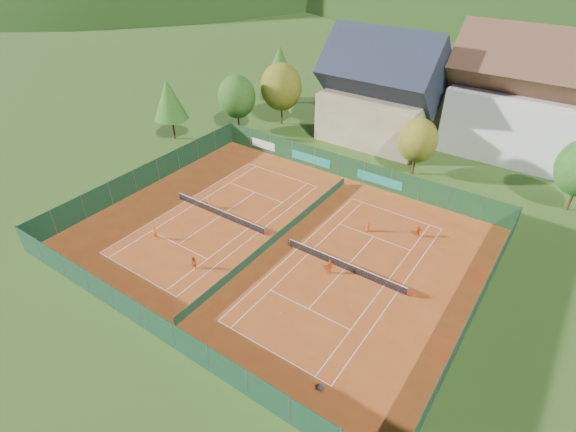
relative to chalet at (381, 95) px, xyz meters
The scene contains 30 objects.
ground 30.87m from the chalet, 84.29° to the right, with size 600.00×600.00×0.00m, color #2A4A17.
clay_pad 30.87m from the chalet, 84.29° to the right, with size 40.00×32.00×0.01m, color #9E4117.
court_markings_left 31.12m from the chalet, 99.46° to the right, with size 11.03×23.83×0.00m.
court_markings_right 32.63m from the chalet, 69.86° to the right, with size 11.03×23.83×0.00m.
tennis_net_left 31.00m from the chalet, 99.17° to the right, with size 13.30×0.10×1.02m.
tennis_net_right 32.59m from the chalet, 69.60° to the right, with size 13.30×0.10×1.02m.
court_divider 30.77m from the chalet, 84.29° to the right, with size 0.03×28.80×1.00m.
fence_north 15.14m from the chalet, 79.70° to the right, with size 40.00×0.10×3.00m.
fence_south 46.38m from the chalet, 86.27° to the right, with size 40.00×0.04×3.00m.
fence_west 34.86m from the chalet, 119.54° to the right, with size 0.04×32.00×3.00m.
fence_east 38.11m from the chalet, 52.48° to the right, with size 0.09×32.00×3.00m.
chalet is the anchor object (origin of this frame).
hotel_block_a 19.94m from the chalet, 17.53° to the left, with size 21.60×11.00×17.25m.
tree_west_front 21.51m from the chalet, 152.24° to the right, with size 5.72×5.72×8.69m.
tree_west_mid 15.53m from the chalet, 165.07° to the right, with size 6.44×6.44×9.78m.
tree_west_back 21.38m from the chalet, 169.22° to the left, with size 5.60×5.60×10.00m.
tree_center 12.19m from the chalet, 41.63° to the right, with size 5.01×5.01×7.60m.
tree_west_side 30.81m from the chalet, 144.25° to the right, with size 5.04×5.04×9.00m.
ball_hopper 46.16m from the chalet, 69.33° to the right, with size 0.34×0.34×0.80m.
loose_ball_0 35.26m from the chalet, 104.67° to the right, with size 0.07×0.07×0.07m, color #CCD833.
loose_ball_1 39.81m from the chalet, 76.37° to the right, with size 0.07×0.07×0.07m, color #CCD833.
loose_ball_2 30.03m from the chalet, 80.23° to the right, with size 0.07×0.07×0.07m, color #CCD833.
loose_ball_3 23.85m from the chalet, 95.95° to the right, with size 0.07×0.07×0.07m, color #CCD833.
loose_ball_4 32.75m from the chalet, 69.91° to the right, with size 0.07×0.07×0.07m, color #CCD833.
player_left_near 38.23m from the chalet, 101.65° to the right, with size 0.57×0.37×1.56m, color #EA5514.
player_left_mid 38.64m from the chalet, 91.41° to the right, with size 0.69×0.54×1.42m, color #EB5514.
player_left_far 30.73m from the chalet, 103.86° to the right, with size 0.87×0.50×1.34m, color #F85C16.
player_right_near 33.40m from the chalet, 72.17° to the right, with size 0.92×0.38×1.57m, color #E85614.
player_right_far_a 25.82m from the chalet, 66.65° to the right, with size 0.61×0.40×1.25m, color #E24714.
player_right_far_b 26.27m from the chalet, 54.81° to the right, with size 1.21×0.39×1.31m, color #F14A15.
Camera 1 is at (22.37, -30.13, 28.38)m, focal length 28.00 mm.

